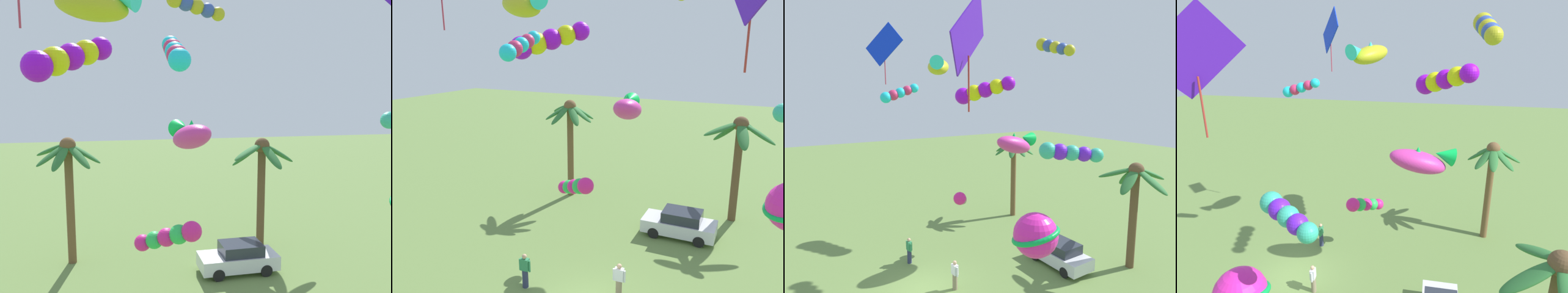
{
  "view_description": "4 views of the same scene",
  "coord_description": "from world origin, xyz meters",
  "views": [
    {
      "loc": [
        -4.31,
        -11.59,
        9.38
      ],
      "look_at": [
        -1.47,
        3.64,
        7.1
      ],
      "focal_mm": 39.35,
      "sensor_mm": 36.0,
      "label": 1
    },
    {
      "loc": [
        5.73,
        -11.59,
        10.26
      ],
      "look_at": [
        -1.53,
        2.95,
        5.96
      ],
      "focal_mm": 35.7,
      "sensor_mm": 36.0,
      "label": 2
    },
    {
      "loc": [
        15.15,
        -5.66,
        10.05
      ],
      "look_at": [
        -1.21,
        4.18,
        7.15
      ],
      "focal_mm": 30.63,
      "sensor_mm": 36.0,
      "label": 3
    },
    {
      "loc": [
        13.24,
        7.58,
        12.3
      ],
      "look_at": [
        -1.42,
        4.24,
        7.58
      ],
      "focal_mm": 29.17,
      "sensor_mm": 36.0,
      "label": 4
    }
  ],
  "objects": [
    {
      "name": "kite_tube_5",
      "position": [
        -0.54,
        9.01,
        13.02
      ],
      "size": [
        2.86,
        0.94,
        1.31
      ],
      "color": "gold"
    },
    {
      "name": "kite_tube_9",
      "position": [
        -6.26,
        7.41,
        10.45
      ],
      "size": [
        3.54,
        3.59,
        2.07
      ],
      "color": "#980CE9"
    },
    {
      "name": "spectator_0",
      "position": [
        0.6,
        1.54,
        0.81
      ],
      "size": [
        0.55,
        0.27,
        1.59
      ],
      "color": "gray",
      "rests_on": "ground"
    },
    {
      "name": "kite_tube_6",
      "position": [
        -2.46,
        3.54,
        3.76
      ],
      "size": [
        2.42,
        1.76,
        1.41
      ],
      "color": "#E31F85"
    },
    {
      "name": "ground_plane",
      "position": [
        0.0,
        0.0,
        0.0
      ],
      "size": [
        120.0,
        120.0,
        0.0
      ],
      "primitive_type": "plane",
      "color": "olive"
    },
    {
      "name": "spectator_1",
      "position": [
        -3.31,
        0.43,
        0.81
      ],
      "size": [
        0.55,
        0.26,
        1.59
      ],
      "color": "#2D3351",
      "rests_on": "ground"
    },
    {
      "name": "kite_fish_7",
      "position": [
        -4.85,
        3.24,
        11.95
      ],
      "size": [
        3.25,
        2.47,
        1.43
      ],
      "color": "gold"
    },
    {
      "name": "palm_tree_0",
      "position": [
        -6.75,
        10.76,
        5.0
      ],
      "size": [
        3.48,
        3.34,
        6.68
      ],
      "color": "brown",
      "rests_on": "ground"
    },
    {
      "name": "kite_diamond_4",
      "position": [
        -6.66,
        0.36,
        13.24
      ],
      "size": [
        2.2,
        1.81,
        3.89
      ],
      "color": "#0B2EE1"
    },
    {
      "name": "kite_diamond_3",
      "position": [
        4.73,
        0.13,
        12.11
      ],
      "size": [
        1.93,
        2.37,
        4.15
      ],
      "color": "#5119C7"
    },
    {
      "name": "kite_tube_8",
      "position": [
        6.27,
        3.58,
        7.94
      ],
      "size": [
        1.58,
        2.14,
        0.77
      ],
      "color": "#31B795"
    },
    {
      "name": "kite_fish_0",
      "position": [
        -1.15,
        6.71,
        7.15
      ],
      "size": [
        2.05,
        3.45,
        1.69
      ],
      "color": "#DA339C"
    },
    {
      "name": "kite_tube_2",
      "position": [
        -2.71,
        -0.07,
        10.19
      ],
      "size": [
        0.6,
        2.13,
        1.06
      ],
      "color": "#1BD7EE"
    }
  ]
}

